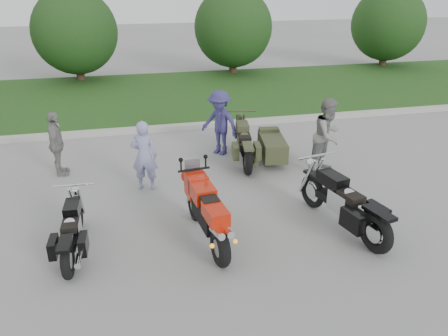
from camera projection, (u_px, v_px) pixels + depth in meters
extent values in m
plane|color=#989993|center=(202.00, 231.00, 8.15)|extent=(80.00, 80.00, 0.00)
cube|color=#B1AEA7|center=(167.00, 128.00, 13.47)|extent=(60.00, 0.30, 0.15)
cube|color=#31591E|center=(155.00, 95.00, 17.17)|extent=(60.00, 8.00, 0.14)
cylinder|color=#3F2B1C|center=(80.00, 69.00, 19.32)|extent=(0.36, 0.36, 1.20)
sphere|color=#193714|center=(75.00, 32.00, 18.68)|extent=(3.60, 3.60, 3.60)
cylinder|color=#3F2B1C|center=(233.00, 63.00, 20.78)|extent=(0.36, 0.36, 1.20)
sphere|color=#193714|center=(233.00, 28.00, 20.14)|extent=(3.60, 3.60, 3.60)
cylinder|color=#3F2B1C|center=(383.00, 56.00, 22.44)|extent=(0.36, 0.36, 1.20)
sphere|color=#193714|center=(388.00, 24.00, 21.80)|extent=(3.60, 3.60, 3.60)
torus|color=black|center=(220.00, 248.00, 7.07)|extent=(0.27, 0.68, 0.66)
torus|color=black|center=(194.00, 205.00, 8.42)|extent=(0.20, 0.65, 0.64)
cube|color=black|center=(207.00, 213.00, 7.59)|extent=(0.40, 0.99, 0.38)
cube|color=red|center=(202.00, 192.00, 7.69)|extent=(0.43, 0.63, 0.28)
cube|color=red|center=(215.00, 214.00, 7.08)|extent=(0.38, 0.62, 0.24)
cube|color=black|center=(209.00, 200.00, 7.34)|extent=(0.32, 0.40, 0.11)
cube|color=red|center=(196.00, 185.00, 8.05)|extent=(0.41, 0.47, 0.43)
cylinder|color=silver|center=(217.00, 233.00, 6.86)|extent=(0.17, 0.51, 0.23)
cylinder|color=silver|center=(226.00, 231.00, 6.91)|extent=(0.17, 0.51, 0.23)
torus|color=black|center=(68.00, 261.00, 6.80)|extent=(0.17, 0.61, 0.60)
torus|color=black|center=(78.00, 216.00, 8.11)|extent=(0.13, 0.57, 0.56)
cube|color=black|center=(73.00, 232.00, 7.42)|extent=(0.24, 1.06, 0.12)
cube|color=silver|center=(72.00, 229.00, 7.40)|extent=(0.28, 0.41, 0.31)
cube|color=black|center=(72.00, 208.00, 7.53)|extent=(0.27, 0.49, 0.19)
cube|color=black|center=(70.00, 225.00, 7.21)|extent=(0.26, 0.45, 0.11)
cube|color=black|center=(65.00, 244.00, 6.67)|extent=(0.21, 0.49, 0.05)
cylinder|color=silver|center=(82.00, 247.00, 7.22)|extent=(0.13, 0.97, 0.09)
torus|color=black|center=(376.00, 233.00, 7.40)|extent=(0.34, 0.76, 0.74)
torus|color=black|center=(312.00, 191.00, 8.89)|extent=(0.28, 0.71, 0.70)
cube|color=black|center=(342.00, 206.00, 8.11)|extent=(0.52, 1.32, 0.15)
cube|color=silver|center=(342.00, 202.00, 8.07)|extent=(0.43, 0.55, 0.38)
cube|color=black|center=(333.00, 180.00, 8.22)|extent=(0.43, 0.65, 0.24)
cube|color=black|center=(349.00, 196.00, 7.86)|extent=(0.42, 0.60, 0.13)
cube|color=black|center=(379.00, 213.00, 7.25)|extent=(0.36, 0.64, 0.07)
cylinder|color=silver|center=(363.00, 220.00, 7.93)|extent=(0.37, 1.19, 0.11)
torus|color=black|center=(248.00, 161.00, 10.35)|extent=(0.28, 0.72, 0.70)
torus|color=black|center=(240.00, 138.00, 11.91)|extent=(0.22, 0.67, 0.66)
cube|color=black|center=(244.00, 145.00, 11.09)|extent=(0.42, 1.26, 0.14)
cube|color=#3A4025|center=(244.00, 142.00, 11.06)|extent=(0.38, 0.51, 0.36)
cube|color=#3A4025|center=(243.00, 127.00, 11.23)|extent=(0.37, 0.60, 0.23)
cube|color=black|center=(245.00, 137.00, 10.85)|extent=(0.36, 0.55, 0.12)
cube|color=#3A4025|center=(248.00, 146.00, 10.20)|extent=(0.31, 0.59, 0.06)
cylinder|color=#3A4025|center=(253.00, 155.00, 10.84)|extent=(0.28, 1.13, 0.10)
cube|color=#3A4025|center=(272.00, 146.00, 11.06)|extent=(0.77, 1.41, 0.46)
torus|color=black|center=(282.00, 151.00, 11.12)|extent=(0.21, 0.59, 0.58)
imported|color=#8C8FBF|center=(144.00, 156.00, 9.48)|extent=(0.66, 0.52, 1.58)
imported|color=gray|center=(328.00, 135.00, 10.38)|extent=(1.10, 1.05, 1.80)
imported|color=navy|center=(220.00, 123.00, 11.40)|extent=(1.21, 1.25, 1.72)
imported|color=gray|center=(57.00, 144.00, 10.18)|extent=(0.39, 0.92, 1.56)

